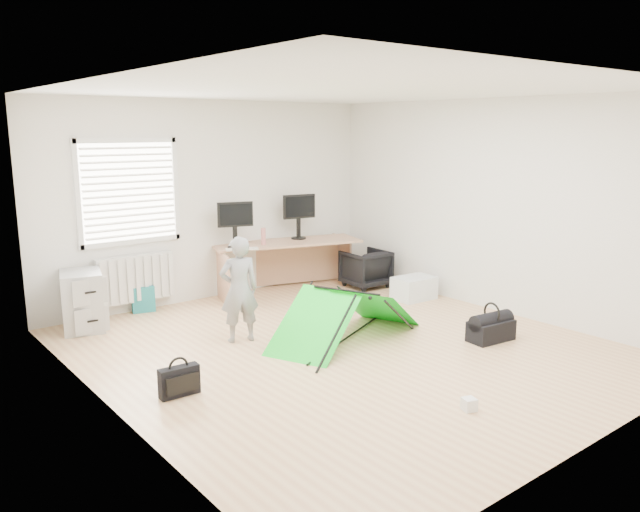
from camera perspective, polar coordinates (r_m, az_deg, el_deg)
ground at (r=6.80m, az=2.13°, el=-8.40°), size 5.50×5.50×0.00m
back_wall at (r=8.71m, az=-9.73°, el=5.01°), size 5.00×0.02×2.70m
window at (r=8.15m, az=-17.07°, el=5.63°), size 1.20×0.06×1.20m
radiator at (r=8.29m, az=-16.51°, el=-1.96°), size 1.00×0.12×0.60m
desk at (r=9.05m, az=-3.06°, el=-0.93°), size 2.24×1.25×0.73m
filing_cabinet at (r=7.82m, az=-20.90°, el=-3.83°), size 0.59×0.69×0.69m
monitor_left at (r=8.53m, az=-7.78°, el=2.27°), size 0.49×0.25×0.46m
monitor_right at (r=9.16m, az=-1.98°, el=3.07°), size 0.51×0.20×0.48m
keyboard at (r=8.42m, az=-7.15°, el=0.64°), size 0.45×0.31×0.02m
thermos at (r=8.75m, az=-5.20°, el=1.81°), size 0.08×0.08×0.24m
office_chair at (r=9.30m, az=4.19°, el=-1.15°), size 0.63×0.65×0.56m
person at (r=6.90m, az=-7.40°, el=-3.05°), size 0.49×0.39×1.18m
kite at (r=6.97m, az=2.42°, el=-5.44°), size 1.99×1.47×0.57m
storage_crate at (r=8.74m, az=8.58°, el=-2.91°), size 0.58×0.42×0.31m
tote_bag at (r=8.35m, az=-15.85°, el=-3.81°), size 0.31×0.19×0.34m
laptop_bag at (r=5.75m, az=-12.75°, el=-11.11°), size 0.36×0.13×0.27m
white_box at (r=5.52m, az=13.48°, el=-13.05°), size 0.13×0.13×0.11m
duffel_bag at (r=7.24m, az=15.35°, el=-6.60°), size 0.55×0.33×0.23m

